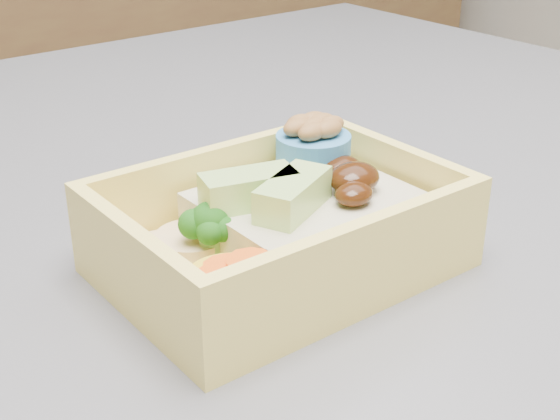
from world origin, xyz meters
TOP-DOWN VIEW (x-y plane):
  - bento_box at (0.10, -0.19)m, footprint 0.18×0.13m

SIDE VIEW (x-z plane):
  - bento_box at x=0.10m, z-range 0.91..0.97m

